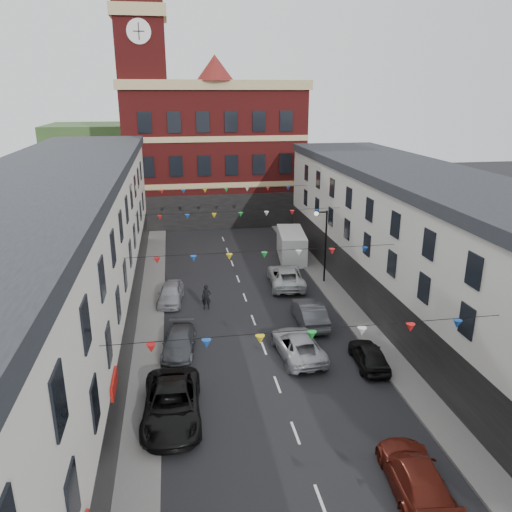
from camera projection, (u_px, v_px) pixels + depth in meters
ground at (277, 385)px, 26.44m from camera, size 160.00×160.00×0.00m
pavement_left at (146, 375)px, 27.21m from camera, size 1.80×64.00×0.15m
pavement_right at (385, 354)px, 29.37m from camera, size 1.80×64.00×0.15m
terrace_left at (34, 299)px, 23.86m from camera, size 8.40×56.00×10.70m
terrace_right at (482, 280)px, 27.71m from camera, size 8.40×56.00×9.70m
civic_building at (213, 151)px, 59.46m from camera, size 20.60×13.30×18.50m
clock_tower at (144, 91)px, 53.40m from camera, size 5.60×5.60×30.00m
distant_hill at (177, 154)px, 82.35m from camera, size 40.00×14.00×10.00m
street_lamp at (323, 237)px, 39.36m from camera, size 1.10×0.36×6.00m
car_left_c at (172, 404)px, 23.44m from camera, size 2.88×5.92×1.62m
car_left_d at (179, 343)px, 29.46m from camera, size 2.36×4.72×1.32m
car_left_e at (171, 293)px, 36.60m from camera, size 2.19×4.38×1.43m
car_right_c at (415, 476)px, 19.17m from camera, size 2.54×5.12×1.43m
car_right_d at (369, 355)px, 28.10m from camera, size 1.86×4.02×1.33m
car_right_e at (309, 313)px, 33.18m from camera, size 1.79×4.81×1.57m
car_right_f at (286, 276)px, 39.81m from camera, size 3.11×5.85×1.56m
moving_car at (298, 345)px, 29.15m from camera, size 2.64×5.22×1.42m
white_van at (291, 245)px, 46.15m from camera, size 2.95×6.07×2.58m
pedestrian at (206, 297)px, 35.41m from camera, size 0.73×0.54×1.82m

